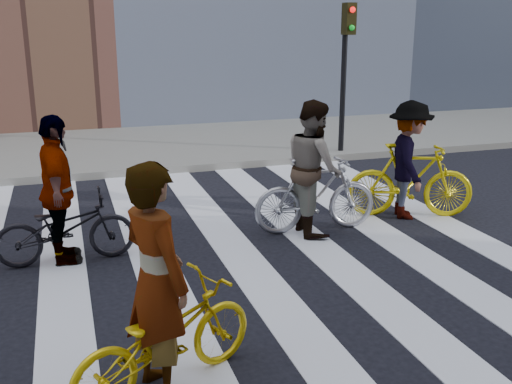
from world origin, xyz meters
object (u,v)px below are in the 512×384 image
bike_dark_rear (65,228)px  rider_right (409,160)px  bike_yellow_right (410,181)px  rider_rear (58,191)px  rider_left (156,280)px  bike_yellow_left (165,338)px  bike_silver_mid (316,195)px  traffic_signal (346,54)px  rider_mid (313,167)px

bike_dark_rear → rider_right: rider_right is taller
bike_yellow_right → rider_rear: rider_rear is taller
bike_dark_rear → rider_right: 5.09m
rider_rear → bike_yellow_right: bearing=-88.3°
rider_right → rider_rear: rider_rear is taller
bike_yellow_right → rider_left: (-4.43, -3.37, 0.39)m
rider_rear → rider_left: bearing=-168.1°
bike_yellow_left → bike_silver_mid: (2.72, 3.19, 0.10)m
bike_yellow_right → rider_right: rider_right is taller
rider_left → bike_silver_mid: bearing=-65.2°
bike_silver_mid → rider_rear: bearing=94.6°
bike_yellow_right → rider_left: rider_left is taller
bike_yellow_left → bike_dark_rear: (-0.73, 3.09, -0.01)m
traffic_signal → bike_silver_mid: bearing=-120.3°
bike_silver_mid → bike_yellow_right: 1.67m
traffic_signal → bike_yellow_left: bearing=-124.9°
bike_yellow_left → rider_right: size_ratio=0.95×
traffic_signal → rider_mid: bearing=-120.8°
bike_yellow_right → bike_dark_rear: (-5.11, -0.29, -0.13)m
traffic_signal → bike_yellow_right: size_ratio=1.72×
bike_silver_mid → rider_rear: 3.53m
bike_yellow_left → bike_yellow_right: bike_yellow_right is taller
rider_mid → bike_yellow_left: bearing=142.9°
bike_dark_rear → rider_mid: rider_mid is taller
rider_left → rider_rear: 3.17m
traffic_signal → rider_left: traffic_signal is taller
bike_yellow_right → rider_rear: bearing=113.8°
rider_right → bike_dark_rear: bearing=113.9°
bike_silver_mid → rider_left: (-2.77, -3.19, 0.42)m
bike_yellow_left → traffic_signal: bearing=-59.1°
traffic_signal → bike_silver_mid: traffic_signal is taller
traffic_signal → bike_dark_rear: 7.67m
bike_yellow_right → rider_mid: 1.76m
bike_yellow_right → bike_yellow_left: bearing=148.2°
rider_rear → bike_yellow_left: bearing=-167.2°
bike_dark_rear → rider_right: size_ratio=0.94×
bike_dark_rear → rider_mid: 3.44m
bike_dark_rear → rider_rear: size_ratio=0.91×
bike_silver_mid → rider_right: bearing=-80.8°
bike_silver_mid → rider_mid: (-0.05, 0.00, 0.41)m
traffic_signal → rider_rear: traffic_signal is taller
rider_left → rider_right: (4.38, 3.37, -0.07)m
traffic_signal → rider_left: (-5.30, -7.53, -1.31)m
traffic_signal → bike_yellow_left: size_ratio=1.93×
bike_silver_mid → rider_mid: size_ratio=0.96×
rider_left → rider_mid: 4.20m
bike_yellow_right → rider_right: size_ratio=1.07×
rider_left → rider_right: bearing=-76.6°
rider_right → rider_left: bearing=148.2°
bike_yellow_left → rider_rear: rider_rear is taller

